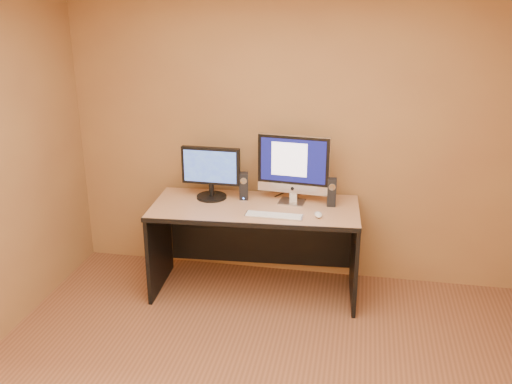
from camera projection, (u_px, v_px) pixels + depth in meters
walls at (247, 224)px, 3.12m from camera, size 4.00×4.00×2.60m
desk at (255, 250)px, 4.89m from camera, size 1.77×0.86×0.80m
imac at (293, 169)px, 4.74m from camera, size 0.63×0.28×0.59m
second_monitor at (211, 173)px, 4.87m from camera, size 0.52×0.27×0.45m
speaker_left at (244, 186)px, 4.88m from camera, size 0.09×0.09×0.24m
speaker_right at (332, 192)px, 4.73m from camera, size 0.08×0.08×0.24m
keyboard at (274, 216)px, 4.54m from camera, size 0.47×0.13×0.02m
mouse at (318, 214)px, 4.53m from camera, size 0.08×0.12×0.04m
cable_a at (296, 196)px, 4.97m from camera, size 0.14×0.20×0.01m
cable_b at (282, 194)px, 5.04m from camera, size 0.10×0.17×0.01m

